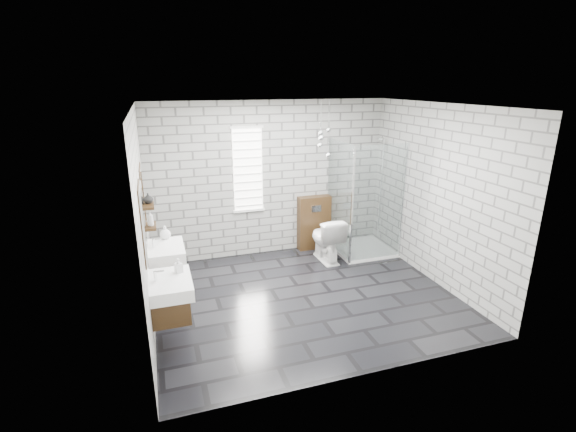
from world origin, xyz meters
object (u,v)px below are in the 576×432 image
vanity_right (163,253)px  shower_enclosure (361,227)px  toilet (326,239)px  vanity_left (167,287)px  cistern_panel (314,223)px

vanity_right → shower_enclosure: bearing=12.2°
toilet → vanity_left: bearing=30.7°
toilet → cistern_panel: bearing=-91.8°
shower_enclosure → cistern_panel: bearing=143.6°
vanity_left → cistern_panel: 3.56m
cistern_panel → toilet: (0.00, -0.58, -0.11)m
vanity_left → vanity_right: (0.00, 1.05, 0.00)m
vanity_right → toilet: size_ratio=2.00×
cistern_panel → shower_enclosure: (0.70, -0.52, 0.00)m
vanity_left → toilet: size_ratio=2.00×
cistern_panel → shower_enclosure: size_ratio=0.49×
vanity_right → toilet: (2.71, 0.68, -0.36)m
vanity_right → cistern_panel: 3.00m
cistern_panel → toilet: size_ratio=1.28×
toilet → shower_enclosure: bearing=-176.8°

